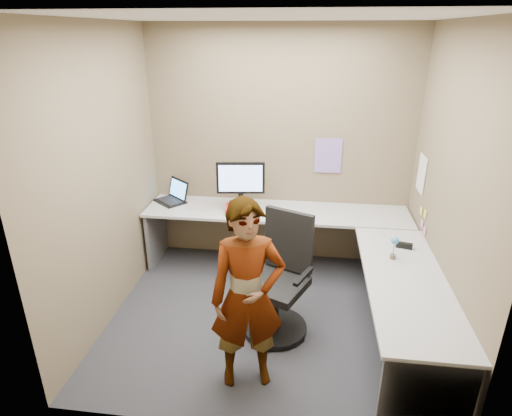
# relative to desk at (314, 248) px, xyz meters

# --- Properties ---
(ground) EXTENTS (3.00, 3.00, 0.00)m
(ground) POSITION_rel_desk_xyz_m (-0.44, -0.39, -0.59)
(ground) COLOR #25252A
(ground) RESTS_ON ground
(wall_back) EXTENTS (3.00, 0.00, 3.00)m
(wall_back) POSITION_rel_desk_xyz_m (-0.44, 0.91, 0.76)
(wall_back) COLOR brown
(wall_back) RESTS_ON ground
(wall_right) EXTENTS (0.00, 2.70, 2.70)m
(wall_right) POSITION_rel_desk_xyz_m (1.06, -0.39, 0.76)
(wall_right) COLOR brown
(wall_right) RESTS_ON ground
(wall_left) EXTENTS (0.00, 2.70, 2.70)m
(wall_left) POSITION_rel_desk_xyz_m (-1.94, -0.39, 0.76)
(wall_left) COLOR brown
(wall_left) RESTS_ON ground
(ceiling) EXTENTS (3.00, 3.00, 0.00)m
(ceiling) POSITION_rel_desk_xyz_m (-0.44, -0.39, 2.11)
(ceiling) COLOR white
(ceiling) RESTS_ON wall_back
(desk) EXTENTS (2.98, 2.58, 0.73)m
(desk) POSITION_rel_desk_xyz_m (0.00, 0.00, 0.00)
(desk) COLOR #A1A1A1
(desk) RESTS_ON ground
(paper_ream) EXTENTS (0.36, 0.28, 0.07)m
(paper_ream) POSITION_rel_desk_xyz_m (-0.83, 0.50, 0.17)
(paper_ream) COLOR red
(paper_ream) RESTS_ON desk
(monitor) EXTENTS (0.53, 0.18, 0.50)m
(monitor) POSITION_rel_desk_xyz_m (-0.83, 0.52, 0.50)
(monitor) COLOR black
(monitor) RESTS_ON paper_ream
(laptop) EXTENTS (0.45, 0.45, 0.25)m
(laptop) POSITION_rel_desk_xyz_m (-1.67, 0.72, 0.21)
(laptop) COLOR black
(laptop) RESTS_ON desk
(trackball_mouse) EXTENTS (0.12, 0.08, 0.07)m
(trackball_mouse) POSITION_rel_desk_xyz_m (-0.71, 0.62, 0.17)
(trackball_mouse) COLOR #B7B7BC
(trackball_mouse) RESTS_ON desk
(origami) EXTENTS (0.10, 0.10, 0.06)m
(origami) POSITION_rel_desk_xyz_m (-0.05, 0.38, 0.17)
(origami) COLOR white
(origami) RESTS_ON desk
(stapler) EXTENTS (0.16, 0.08, 0.05)m
(stapler) POSITION_rel_desk_xyz_m (0.82, -0.16, 0.17)
(stapler) COLOR black
(stapler) RESTS_ON desk
(flower) EXTENTS (0.07, 0.07, 0.22)m
(flower) POSITION_rel_desk_xyz_m (0.68, -0.38, 0.28)
(flower) COLOR brown
(flower) RESTS_ON desk
(calendar_purple) EXTENTS (0.30, 0.01, 0.40)m
(calendar_purple) POSITION_rel_desk_xyz_m (0.11, 0.90, 0.71)
(calendar_purple) COLOR #846BB7
(calendar_purple) RESTS_ON wall_back
(calendar_white) EXTENTS (0.01, 0.28, 0.38)m
(calendar_white) POSITION_rel_desk_xyz_m (1.05, 0.51, 0.66)
(calendar_white) COLOR white
(calendar_white) RESTS_ON wall_right
(sticky_note_a) EXTENTS (0.01, 0.07, 0.07)m
(sticky_note_a) POSITION_rel_desk_xyz_m (1.05, 0.16, 0.36)
(sticky_note_a) COLOR #F2E059
(sticky_note_a) RESTS_ON wall_right
(sticky_note_b) EXTENTS (0.01, 0.07, 0.07)m
(sticky_note_b) POSITION_rel_desk_xyz_m (1.05, 0.21, 0.23)
(sticky_note_b) COLOR pink
(sticky_note_b) RESTS_ON wall_right
(sticky_note_c) EXTENTS (0.01, 0.07, 0.07)m
(sticky_note_c) POSITION_rel_desk_xyz_m (1.05, 0.09, 0.21)
(sticky_note_c) COLOR pink
(sticky_note_c) RESTS_ON wall_right
(sticky_note_d) EXTENTS (0.01, 0.07, 0.07)m
(sticky_note_d) POSITION_rel_desk_xyz_m (1.05, 0.31, 0.33)
(sticky_note_d) COLOR #F2E059
(sticky_note_d) RESTS_ON wall_right
(office_chair) EXTENTS (0.65, 0.65, 1.12)m
(office_chair) POSITION_rel_desk_xyz_m (-0.31, -0.53, -0.13)
(office_chair) COLOR black
(office_chair) RESTS_ON ground
(person) EXTENTS (0.64, 0.50, 1.54)m
(person) POSITION_rel_desk_xyz_m (-0.50, -1.19, 0.18)
(person) COLOR #999399
(person) RESTS_ON ground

